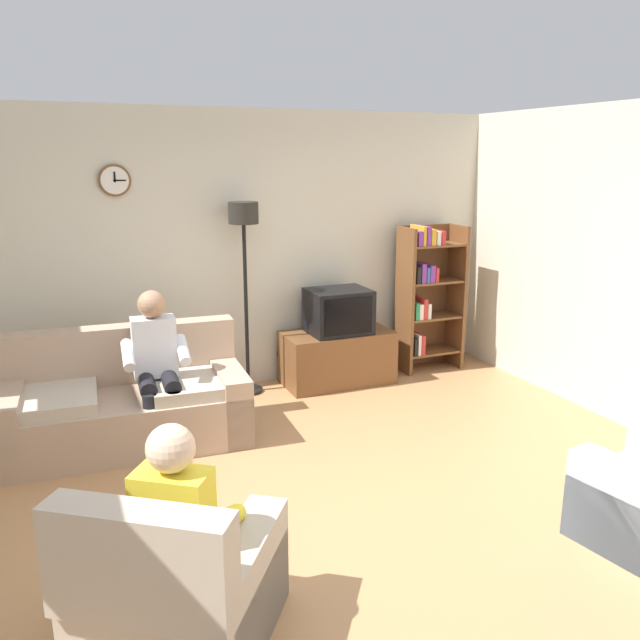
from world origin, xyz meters
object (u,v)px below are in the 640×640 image
object	(u,v)px
tv	(338,311)
armchair_near_window	(179,591)
floor_lamp	(244,245)
person_on_couch	(156,360)
person_in_left_armchair	(183,520)
tv_stand	(337,357)
bookshelf	(426,293)
couch	(125,406)

from	to	relation	value
tv	armchair_near_window	distance (m)	3.78
floor_lamp	person_on_couch	xyz separation A→B (m)	(-0.99, -0.86, -0.75)
tv	person_in_left_armchair	size ratio (longest dim) A/B	0.54
tv_stand	armchair_near_window	world-z (taller)	armchair_near_window
floor_lamp	person_on_couch	distance (m)	1.51
tv	bookshelf	xyz separation A→B (m)	(1.07, 0.10, 0.08)
couch	bookshelf	size ratio (longest dim) A/B	1.24
bookshelf	person_on_couch	bearing A→B (deg)	-164.44
person_in_left_armchair	bookshelf	bearing A→B (deg)	43.71
tv	person_on_couch	bearing A→B (deg)	-158.95
tv_stand	person_on_couch	xyz separation A→B (m)	(-1.91, -0.76, 0.43)
person_in_left_armchair	tv_stand	bearing A→B (deg)	54.46
floor_lamp	bookshelf	bearing A→B (deg)	-0.81
armchair_near_window	person_in_left_armchair	distance (m)	0.33
couch	tv_stand	world-z (taller)	couch
bookshelf	armchair_near_window	xyz separation A→B (m)	(-3.26, -3.14, -0.55)
tv	floor_lamp	world-z (taller)	floor_lamp
armchair_near_window	person_in_left_armchair	bearing A→B (deg)	54.45
couch	tv	size ratio (longest dim) A/B	3.24
couch	bookshelf	xyz separation A→B (m)	(3.23, 0.72, 0.53)
couch	person_in_left_armchair	xyz separation A→B (m)	(0.02, -2.35, 0.29)
tv	floor_lamp	distance (m)	1.15
tv	armchair_near_window	world-z (taller)	tv
tv_stand	tv	bearing A→B (deg)	-90.00
couch	armchair_near_window	xyz separation A→B (m)	(-0.03, -2.42, -0.02)
tv_stand	person_in_left_armchair	distance (m)	3.70
floor_lamp	person_in_left_armchair	size ratio (longest dim) A/B	1.65
person_in_left_armchair	floor_lamp	bearing A→B (deg)	68.40
couch	tv_stand	xyz separation A→B (m)	(2.16, 0.65, -0.04)
couch	armchair_near_window	distance (m)	2.42
tv	person_on_couch	world-z (taller)	person_on_couch
tv_stand	bookshelf	world-z (taller)	bookshelf
tv	person_on_couch	size ratio (longest dim) A/B	0.48
tv_stand	floor_lamp	size ratio (longest dim) A/B	0.59
tv	person_in_left_armchair	bearing A→B (deg)	-125.77
bookshelf	armchair_near_window	bearing A→B (deg)	-136.08
floor_lamp	couch	bearing A→B (deg)	-149.04
couch	bookshelf	bearing A→B (deg)	12.55
bookshelf	person_in_left_armchair	size ratio (longest dim) A/B	1.40
tv_stand	floor_lamp	distance (m)	1.50
floor_lamp	person_on_couch	size ratio (longest dim) A/B	1.49
couch	tv	xyz separation A→B (m)	(2.16, 0.62, 0.45)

